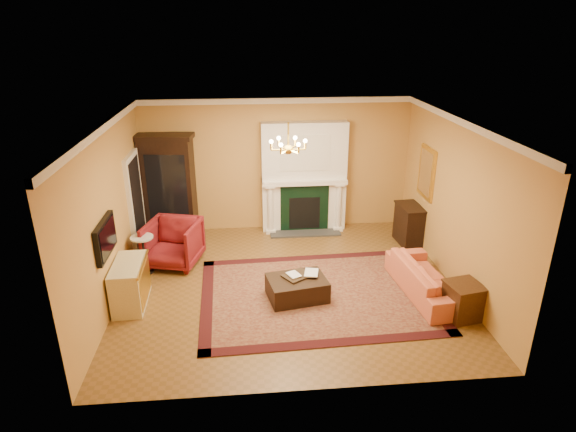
{
  "coord_description": "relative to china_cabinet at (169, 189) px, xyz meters",
  "views": [
    {
      "loc": [
        -0.73,
        -7.71,
        4.5
      ],
      "look_at": [
        0.02,
        0.3,
        1.25
      ],
      "focal_mm": 30.0,
      "sensor_mm": 36.0,
      "label": 1
    }
  ],
  "objects": [
    {
      "name": "oriental_rug",
      "position": [
        2.86,
        -2.88,
        -1.1
      ],
      "size": [
        4.14,
        3.17,
        0.02
      ],
      "primitive_type": "cube",
      "rotation": [
        0.0,
        0.0,
        0.04
      ],
      "color": "#41100E",
      "rests_on": "floor"
    },
    {
      "name": "wall_left",
      "position": [
        -0.61,
        -2.49,
        0.39
      ],
      "size": [
        0.02,
        5.5,
        3.0
      ],
      "primitive_type": "cube",
      "color": "#B48540",
      "rests_on": "floor"
    },
    {
      "name": "leather_ottoman",
      "position": [
        2.51,
        -2.96,
        -0.91
      ],
      "size": [
        1.1,
        0.88,
        0.37
      ],
      "primitive_type": "cube",
      "rotation": [
        0.0,
        0.0,
        0.18
      ],
      "color": "black",
      "rests_on": "oriental_rug"
    },
    {
      "name": "topiary_left",
      "position": [
        2.25,
        0.04,
        0.39
      ],
      "size": [
        0.18,
        0.18,
        0.48
      ],
      "color": "tan",
      "rests_on": "fireplace"
    },
    {
      "name": "book_a",
      "position": [
        2.37,
        -2.93,
        -0.56
      ],
      "size": [
        0.18,
        0.1,
        0.26
      ],
      "primitive_type": "imported",
      "rotation": [
        0.0,
        0.0,
        0.44
      ],
      "color": "gray",
      "rests_on": "ottoman_tray"
    },
    {
      "name": "doorway",
      "position": [
        -0.55,
        -0.79,
        -0.06
      ],
      "size": [
        0.08,
        1.05,
        2.1
      ],
      "color": "silver",
      "rests_on": "wall_left"
    },
    {
      "name": "fireplace",
      "position": [
        3.0,
        0.08,
        0.09
      ],
      "size": [
        1.9,
        0.7,
        2.5
      ],
      "color": "white",
      "rests_on": "wall_back"
    },
    {
      "name": "floor",
      "position": [
        2.4,
        -2.49,
        -1.12
      ],
      "size": [
        6.0,
        5.5,
        0.02
      ],
      "primitive_type": "cube",
      "color": "brown",
      "rests_on": "ground"
    },
    {
      "name": "end_table",
      "position": [
        5.12,
        -3.79,
        -0.81
      ],
      "size": [
        0.59,
        0.59,
        0.58
      ],
      "primitive_type": "cube",
      "rotation": [
        0.0,
        0.0,
        0.19
      ],
      "color": "#3C2510",
      "rests_on": "floor"
    },
    {
      "name": "wall_right",
      "position": [
        5.41,
        -2.49,
        0.39
      ],
      "size": [
        0.02,
        5.5,
        3.0
      ],
      "primitive_type": "cube",
      "color": "#B48540",
      "rests_on": "floor"
    },
    {
      "name": "wall_front",
      "position": [
        2.4,
        -5.25,
        0.39
      ],
      "size": [
        6.0,
        0.02,
        3.0
      ],
      "primitive_type": "cube",
      "color": "#B48540",
      "rests_on": "floor"
    },
    {
      "name": "ceiling",
      "position": [
        2.4,
        -2.49,
        1.9
      ],
      "size": [
        6.0,
        5.5,
        0.02
      ],
      "primitive_type": "cube",
      "color": "white",
      "rests_on": "wall_back"
    },
    {
      "name": "crown_molding",
      "position": [
        2.4,
        -1.53,
        1.83
      ],
      "size": [
        6.0,
        5.5,
        0.12
      ],
      "color": "silver",
      "rests_on": "ceiling"
    },
    {
      "name": "book_b",
      "position": [
        2.66,
        -2.83,
        -0.53
      ],
      "size": [
        0.23,
        0.07,
        0.32
      ],
      "primitive_type": "imported",
      "rotation": [
        0.0,
        0.0,
        -0.21
      ],
      "color": "gray",
      "rests_on": "ottoman_tray"
    },
    {
      "name": "wall_back",
      "position": [
        2.4,
        0.27,
        0.39
      ],
      "size": [
        6.0,
        0.02,
        3.0
      ],
      "primitive_type": "cube",
      "color": "#B48540",
      "rests_on": "floor"
    },
    {
      "name": "china_cabinet",
      "position": [
        0.0,
        0.0,
        0.0
      ],
      "size": [
        1.16,
        0.63,
        2.21
      ],
      "primitive_type": "cube",
      "rotation": [
        0.0,
        0.0,
        -0.12
      ],
      "color": "black",
      "rests_on": "floor"
    },
    {
      "name": "wingback_armchair",
      "position": [
        0.22,
        -1.45,
        -0.6
      ],
      "size": [
        1.17,
        1.13,
        1.0
      ],
      "primitive_type": "imported",
      "rotation": [
        0.0,
        0.0,
        -0.26
      ],
      "color": "maroon",
      "rests_on": "floor"
    },
    {
      "name": "gilt_mirror",
      "position": [
        5.37,
        -1.09,
        0.54
      ],
      "size": [
        0.06,
        0.76,
        1.05
      ],
      "color": "gold",
      "rests_on": "wall_right"
    },
    {
      "name": "tv_panel",
      "position": [
        -0.55,
        -3.09,
        0.24
      ],
      "size": [
        0.09,
        0.95,
        0.58
      ],
      "color": "black",
      "rests_on": "wall_left"
    },
    {
      "name": "commode",
      "position": [
        -0.33,
        -2.87,
        -0.72
      ],
      "size": [
        0.51,
        1.04,
        0.77
      ],
      "primitive_type": "cube",
      "rotation": [
        0.0,
        0.0,
        0.02
      ],
      "color": "beige",
      "rests_on": "floor"
    },
    {
      "name": "topiary_right",
      "position": [
        3.69,
        0.04,
        0.34
      ],
      "size": [
        0.15,
        0.15,
        0.39
      ],
      "color": "tan",
      "rests_on": "fireplace"
    },
    {
      "name": "pedestal_table",
      "position": [
        -0.3,
        -1.77,
        -0.66
      ],
      "size": [
        0.43,
        0.43,
        0.76
      ],
      "color": "black",
      "rests_on": "floor"
    },
    {
      "name": "chandelier",
      "position": [
        2.4,
        -2.49,
        1.5
      ],
      "size": [
        0.63,
        0.55,
        0.53
      ],
      "color": "gold",
      "rests_on": "ceiling"
    },
    {
      "name": "coral_sofa",
      "position": [
        4.81,
        -3.0,
        -0.72
      ],
      "size": [
        0.76,
        2.03,
        0.78
      ],
      "primitive_type": "imported",
      "rotation": [
        0.0,
        0.0,
        1.66
      ],
      "color": "#C9633F",
      "rests_on": "floor"
    },
    {
      "name": "ottoman_tray",
      "position": [
        2.52,
        -2.88,
        -0.71
      ],
      "size": [
        0.58,
        0.55,
        0.03
      ],
      "primitive_type": "cube",
      "rotation": [
        0.0,
        0.0,
        0.59
      ],
      "color": "black",
      "rests_on": "leather_ottoman"
    },
    {
      "name": "console_table",
      "position": [
        5.18,
        -0.91,
        -0.69
      ],
      "size": [
        0.48,
        0.78,
        0.83
      ],
      "primitive_type": "cube",
      "rotation": [
        0.0,
        0.0,
        0.08
      ],
      "color": "black",
      "rests_on": "floor"
    }
  ]
}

